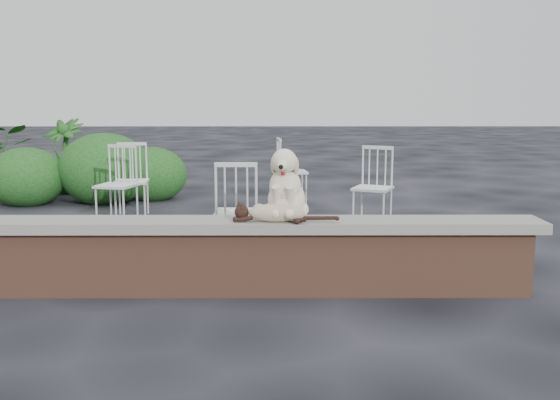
{
  "coord_description": "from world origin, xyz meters",
  "views": [
    {
      "loc": [
        1.07,
        -4.73,
        1.5
      ],
      "look_at": [
        1.08,
        0.2,
        0.7
      ],
      "focal_mm": 40.27,
      "sensor_mm": 36.0,
      "label": 1
    }
  ],
  "objects_px": {
    "dog": "(287,183)",
    "chair_a": "(131,180)",
    "chair_e": "(292,171)",
    "chair_b": "(116,184)",
    "potted_plant_b": "(64,156)",
    "chair_d": "(373,187)",
    "cat": "(276,212)",
    "chair_c": "(238,211)"
  },
  "relations": [
    {
      "from": "chair_a",
      "to": "dog",
      "type": "bearing_deg",
      "value": -64.3
    },
    {
      "from": "chair_d",
      "to": "chair_e",
      "type": "bearing_deg",
      "value": 142.16
    },
    {
      "from": "chair_d",
      "to": "chair_c",
      "type": "bearing_deg",
      "value": -109.26
    },
    {
      "from": "chair_d",
      "to": "cat",
      "type": "bearing_deg",
      "value": -89.19
    },
    {
      "from": "chair_d",
      "to": "potted_plant_b",
      "type": "height_order",
      "value": "potted_plant_b"
    },
    {
      "from": "cat",
      "to": "chair_d",
      "type": "bearing_deg",
      "value": 76.77
    },
    {
      "from": "chair_c",
      "to": "chair_d",
      "type": "bearing_deg",
      "value": -132.04
    },
    {
      "from": "dog",
      "to": "chair_b",
      "type": "bearing_deg",
      "value": 135.83
    },
    {
      "from": "dog",
      "to": "chair_a",
      "type": "distance_m",
      "value": 3.73
    },
    {
      "from": "chair_c",
      "to": "chair_a",
      "type": "distance_m",
      "value": 2.68
    },
    {
      "from": "chair_a",
      "to": "chair_e",
      "type": "xyz_separation_m",
      "value": [
        2.08,
        1.08,
        0.0
      ]
    },
    {
      "from": "dog",
      "to": "chair_d",
      "type": "bearing_deg",
      "value": 77.09
    },
    {
      "from": "chair_c",
      "to": "chair_b",
      "type": "distance_m",
      "value": 2.44
    },
    {
      "from": "cat",
      "to": "chair_e",
      "type": "xyz_separation_m",
      "value": [
        0.22,
        4.38,
        -0.19
      ]
    },
    {
      "from": "chair_c",
      "to": "potted_plant_b",
      "type": "relative_size",
      "value": 0.79
    },
    {
      "from": "chair_d",
      "to": "chair_b",
      "type": "bearing_deg",
      "value": -160.83
    },
    {
      "from": "chair_e",
      "to": "chair_d",
      "type": "bearing_deg",
      "value": -158.7
    },
    {
      "from": "cat",
      "to": "potted_plant_b",
      "type": "xyz_separation_m",
      "value": [
        -3.39,
        5.34,
        -0.06
      ]
    },
    {
      "from": "chair_e",
      "to": "chair_d",
      "type": "height_order",
      "value": "same"
    },
    {
      "from": "chair_a",
      "to": "potted_plant_b",
      "type": "height_order",
      "value": "potted_plant_b"
    },
    {
      "from": "cat",
      "to": "potted_plant_b",
      "type": "bearing_deg",
      "value": 132.07
    },
    {
      "from": "cat",
      "to": "chair_d",
      "type": "relative_size",
      "value": 0.99
    },
    {
      "from": "chair_a",
      "to": "chair_e",
      "type": "bearing_deg",
      "value": 21.49
    },
    {
      "from": "chair_c",
      "to": "dog",
      "type": "bearing_deg",
      "value": 115.89
    },
    {
      "from": "chair_a",
      "to": "chair_d",
      "type": "relative_size",
      "value": 1.0
    },
    {
      "from": "chair_b",
      "to": "dog",
      "type": "bearing_deg",
      "value": -40.4
    },
    {
      "from": "cat",
      "to": "chair_e",
      "type": "relative_size",
      "value": 0.99
    },
    {
      "from": "chair_b",
      "to": "chair_d",
      "type": "relative_size",
      "value": 1.0
    },
    {
      "from": "potted_plant_b",
      "to": "dog",
      "type": "bearing_deg",
      "value": -56.21
    },
    {
      "from": "chair_d",
      "to": "chair_a",
      "type": "bearing_deg",
      "value": -167.96
    },
    {
      "from": "chair_d",
      "to": "dog",
      "type": "bearing_deg",
      "value": -88.87
    },
    {
      "from": "chair_e",
      "to": "potted_plant_b",
      "type": "height_order",
      "value": "potted_plant_b"
    },
    {
      "from": "dog",
      "to": "chair_a",
      "type": "bearing_deg",
      "value": 131.21
    },
    {
      "from": "dog",
      "to": "potted_plant_b",
      "type": "distance_m",
      "value": 6.25
    },
    {
      "from": "dog",
      "to": "chair_a",
      "type": "height_order",
      "value": "dog"
    },
    {
      "from": "chair_e",
      "to": "chair_b",
      "type": "bearing_deg",
      "value": 116.48
    },
    {
      "from": "cat",
      "to": "chair_b",
      "type": "xyz_separation_m",
      "value": [
        -1.96,
        2.93,
        -0.19
      ]
    },
    {
      "from": "chair_b",
      "to": "chair_e",
      "type": "bearing_deg",
      "value": 47.08
    },
    {
      "from": "cat",
      "to": "chair_c",
      "type": "bearing_deg",
      "value": 117.83
    },
    {
      "from": "cat",
      "to": "potted_plant_b",
      "type": "height_order",
      "value": "potted_plant_b"
    },
    {
      "from": "chair_e",
      "to": "chair_b",
      "type": "relative_size",
      "value": 1.0
    },
    {
      "from": "dog",
      "to": "potted_plant_b",
      "type": "height_order",
      "value": "potted_plant_b"
    }
  ]
}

